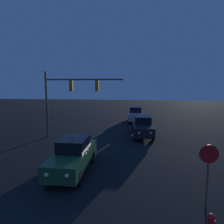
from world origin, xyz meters
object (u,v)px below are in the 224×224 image
at_px(car_near, 73,155).
at_px(car_far, 136,114).
at_px(car_mid, 142,126).
at_px(traffic_signal_mast, 68,93).
at_px(stop_sign, 208,164).

height_order(car_near, car_far, same).
distance_m(car_near, car_mid, 9.01).
bearing_deg(car_far, traffic_signal_mast, 56.56).
xyz_separation_m(car_mid, traffic_signal_mast, (-6.30, -1.19, 2.93)).
xyz_separation_m(car_near, stop_sign, (5.93, -2.72, 0.81)).
xyz_separation_m(car_mid, stop_sign, (2.15, -10.91, 0.81)).
height_order(car_near, car_mid, same).
xyz_separation_m(car_near, traffic_signal_mast, (-2.52, 6.99, 2.93)).
bearing_deg(traffic_signal_mast, stop_sign, -49.00).
bearing_deg(car_mid, stop_sign, 97.94).
relative_size(car_near, car_mid, 0.99).
bearing_deg(car_near, traffic_signal_mast, -70.42).
xyz_separation_m(car_near, car_mid, (3.78, 8.18, 0.00)).
bearing_deg(car_mid, car_near, 61.98).
distance_m(car_far, stop_sign, 18.38).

